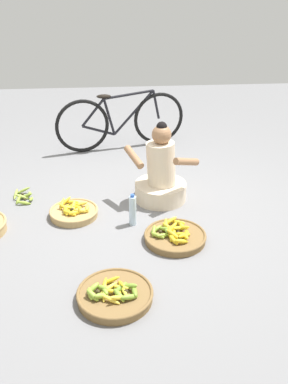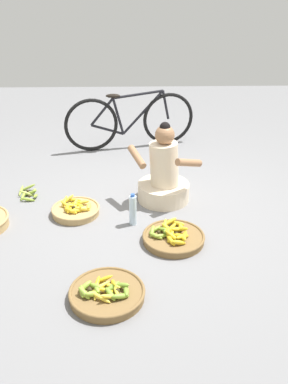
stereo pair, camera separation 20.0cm
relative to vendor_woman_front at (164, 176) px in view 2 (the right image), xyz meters
The scene contains 8 objects.
ground_plane 0.45m from the vendor_woman_front, 125.31° to the right, with size 10.00×10.00×0.00m, color slate.
vendor_woman_front is the anchor object (origin of this frame).
bicycle_leaning 1.52m from the vendor_woman_front, 102.81° to the left, with size 1.67×0.44×0.73m.
banana_basket_mid_left 1.57m from the vendor_woman_front, 108.93° to the right, with size 0.55×0.55×0.14m.
banana_basket_front_center 0.93m from the vendor_woman_front, 162.82° to the right, with size 0.46×0.46×0.14m.
banana_basket_mid_right 0.79m from the vendor_woman_front, 87.28° to the right, with size 0.54×0.54×0.15m.
loose_bananas_near_vendor 1.42m from the vendor_woman_front, behind, with size 0.21×0.29×0.09m.
water_bottle 0.57m from the vendor_woman_front, 123.94° to the right, with size 0.07×0.07×0.31m.
Camera 2 is at (-0.09, -3.59, 2.12)m, focal length 40.49 mm.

